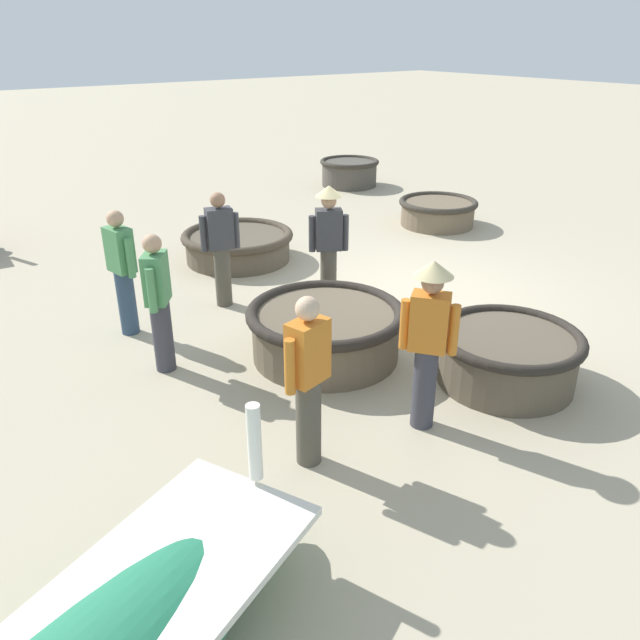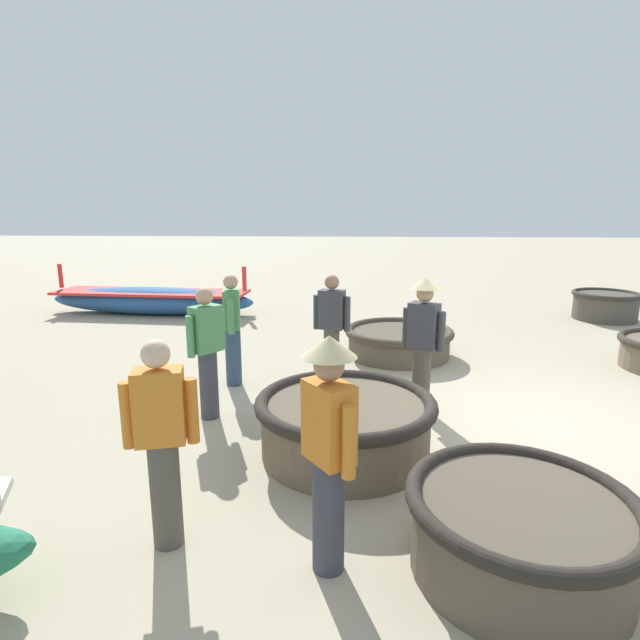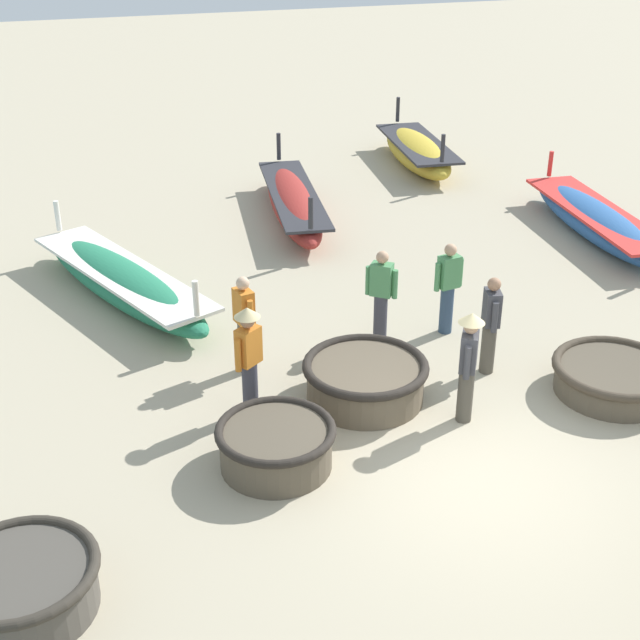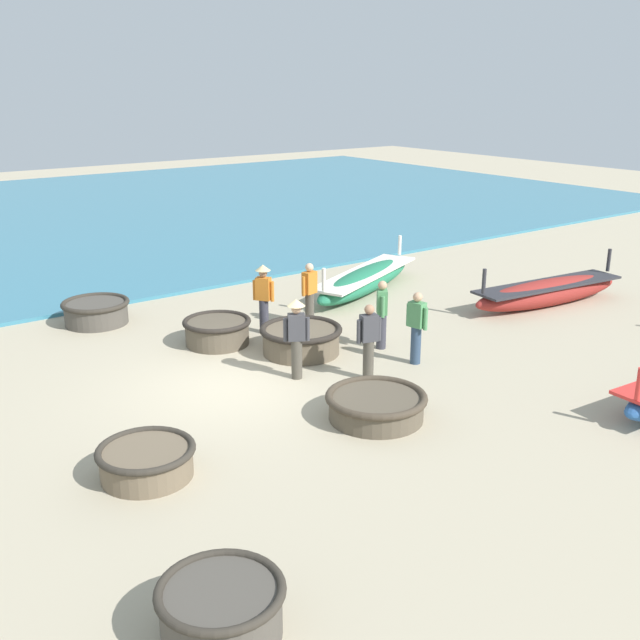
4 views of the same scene
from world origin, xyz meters
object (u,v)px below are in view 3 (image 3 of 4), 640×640
at_px(fisherman_with_hat, 468,360).
at_px(fisherman_by_coracle, 244,322).
at_px(fisherman_standing_left, 490,323).
at_px(fisherman_hauling, 381,294).
at_px(coracle_front_left, 22,585).
at_px(fisherman_standing_right, 448,286).
at_px(coracle_far_right, 276,445).
at_px(long_boat_red_hull, 293,203).
at_px(long_boat_blue_hull, 123,282).
at_px(coracle_center, 365,379).
at_px(long_boat_ochre_hull, 417,152).
at_px(coracle_upturned, 614,377).
at_px(long_boat_green_hull, 596,221).
at_px(fisherman_crouching, 249,354).

height_order(fisherman_with_hat, fisherman_by_coracle, fisherman_with_hat).
height_order(fisherman_standing_left, fisherman_hauling, same).
height_order(coracle_front_left, fisherman_standing_right, fisherman_standing_right).
distance_m(coracle_far_right, long_boat_red_hull, 8.98).
relative_size(coracle_front_left, long_boat_blue_hull, 0.32).
bearing_deg(fisherman_by_coracle, coracle_center, -41.33).
height_order(fisherman_standing_left, fisherman_standing_right, same).
distance_m(coracle_far_right, long_boat_ochre_hull, 13.16).
bearing_deg(coracle_center, fisherman_with_hat, -38.53).
bearing_deg(coracle_upturned, fisherman_by_coracle, 156.69).
bearing_deg(fisherman_standing_left, long_boat_green_hull, 43.62).
relative_size(coracle_far_right, long_boat_red_hull, 0.31).
xyz_separation_m(long_boat_blue_hull, fisherman_crouching, (1.36, -4.26, 0.61)).
xyz_separation_m(fisherman_standing_left, fisherman_standing_right, (-0.08, 1.38, 0.00)).
height_order(coracle_far_right, fisherman_crouching, fisherman_crouching).
distance_m(fisherman_with_hat, fisherman_crouching, 2.99).
bearing_deg(fisherman_hauling, long_boat_blue_hull, 144.59).
xyz_separation_m(long_boat_red_hull, fisherman_by_coracle, (-2.40, -6.12, 0.47)).
height_order(long_boat_green_hull, long_boat_red_hull, long_boat_red_hull).
xyz_separation_m(long_boat_blue_hull, long_boat_ochre_hull, (7.98, 5.85, 0.04)).
xyz_separation_m(coracle_upturned, fisherman_with_hat, (-2.41, -0.04, 0.69)).
bearing_deg(long_boat_ochre_hull, long_boat_blue_hull, -143.78).
xyz_separation_m(fisherman_by_coracle, fisherman_crouching, (-0.19, -1.20, 0.12)).
relative_size(fisherman_standing_left, fisherman_crouching, 0.94).
relative_size(long_boat_green_hull, long_boat_ochre_hull, 1.19).
distance_m(coracle_upturned, fisherman_standing_right, 2.98).
relative_size(coracle_upturned, fisherman_hauling, 1.16).
bearing_deg(fisherman_standing_left, fisherman_standing_right, 93.21).
distance_m(fisherman_standing_right, fisherman_with_hat, 2.64).
relative_size(coracle_upturned, fisherman_standing_right, 1.16).
relative_size(coracle_far_right, long_boat_blue_hull, 0.30).
distance_m(coracle_center, fisherman_standing_right, 2.58).
bearing_deg(fisherman_standing_left, fisherman_by_coracle, 162.91).
bearing_deg(coracle_upturned, coracle_front_left, -166.45).
bearing_deg(long_boat_green_hull, fisherman_standing_right, -147.13).
bearing_deg(coracle_upturned, long_boat_ochre_hull, 82.76).
bearing_deg(fisherman_by_coracle, fisherman_crouching, -99.17).
relative_size(coracle_upturned, coracle_far_right, 1.17).
height_order(long_boat_blue_hull, fisherman_by_coracle, fisherman_by_coracle).
relative_size(fisherman_standing_right, fisherman_by_coracle, 1.00).
bearing_deg(long_boat_red_hull, fisherman_standing_right, -79.87).
bearing_deg(coracle_far_right, long_boat_blue_hull, 104.17).
bearing_deg(fisherman_by_coracle, long_boat_ochre_hull, 54.18).
bearing_deg(fisherman_with_hat, long_boat_blue_hull, 128.36).
bearing_deg(fisherman_with_hat, coracle_upturned, 1.01).
bearing_deg(fisherman_hauling, long_boat_red_hull, 88.98).
height_order(coracle_center, fisherman_hauling, fisherman_hauling).
bearing_deg(long_boat_blue_hull, fisherman_standing_right, -28.98).
relative_size(coracle_center, fisherman_standing_right, 1.16).
relative_size(fisherman_by_coracle, fisherman_crouching, 0.94).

